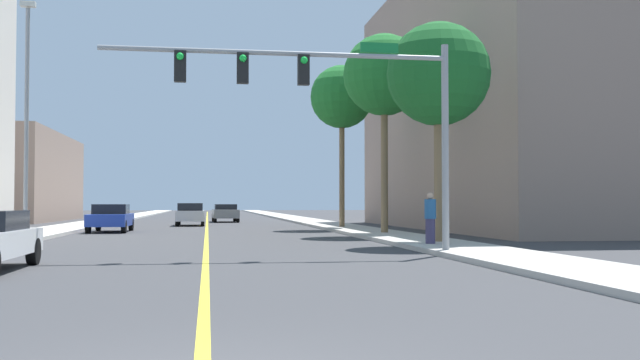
# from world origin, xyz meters

# --- Properties ---
(ground) EXTENTS (192.00, 192.00, 0.00)m
(ground) POSITION_xyz_m (0.00, 42.00, 0.00)
(ground) COLOR #38383A
(sidewalk_left) EXTENTS (2.78, 168.00, 0.15)m
(sidewalk_left) POSITION_xyz_m (-7.74, 42.00, 0.07)
(sidewalk_left) COLOR beige
(sidewalk_left) RESTS_ON ground
(sidewalk_right) EXTENTS (2.78, 168.00, 0.15)m
(sidewalk_right) POSITION_xyz_m (7.74, 42.00, 0.07)
(sidewalk_right) COLOR #B2ADA3
(sidewalk_right) RESTS_ON ground
(lane_marking_center) EXTENTS (0.16, 144.00, 0.01)m
(lane_marking_center) POSITION_xyz_m (0.00, 42.00, 0.00)
(lane_marking_center) COLOR yellow
(lane_marking_center) RESTS_ON ground
(building_right_near) EXTENTS (12.32, 27.21, 14.97)m
(building_right_near) POSITION_xyz_m (17.93, 33.65, 7.49)
(building_right_near) COLOR gray
(building_right_near) RESTS_ON ground
(traffic_signal_mast) EXTENTS (9.73, 0.36, 5.87)m
(traffic_signal_mast) POSITION_xyz_m (3.40, 13.83, 4.58)
(traffic_signal_mast) COLOR gray
(traffic_signal_mast) RESTS_ON sidewalk_right
(street_lamp) EXTENTS (0.56, 0.28, 9.10)m
(street_lamp) POSITION_xyz_m (-6.85, 23.04, 5.13)
(street_lamp) COLOR gray
(street_lamp) RESTS_ON sidewalk_left
(palm_near) EXTENTS (3.61, 3.61, 7.63)m
(palm_near) POSITION_xyz_m (7.97, 18.08, 5.92)
(palm_near) COLOR brown
(palm_near) RESTS_ON sidewalk_right
(palm_mid) EXTENTS (3.73, 3.73, 9.03)m
(palm_mid) POSITION_xyz_m (7.96, 25.83, 7.26)
(palm_mid) COLOR brown
(palm_mid) RESTS_ON sidewalk_right
(palm_far) EXTENTS (3.54, 3.54, 9.05)m
(palm_far) POSITION_xyz_m (7.46, 33.58, 7.38)
(palm_far) COLOR brown
(palm_far) RESTS_ON sidewalk_right
(car_gray) EXTENTS (2.03, 4.62, 1.37)m
(car_gray) POSITION_xyz_m (1.39, 49.94, 0.73)
(car_gray) COLOR slate
(car_gray) RESTS_ON ground
(car_silver) EXTENTS (1.82, 4.55, 1.46)m
(car_silver) POSITION_xyz_m (-1.06, 41.60, 0.77)
(car_silver) COLOR #BCBCC1
(car_silver) RESTS_ON ground
(car_blue) EXTENTS (1.91, 4.37, 1.41)m
(car_blue) POSITION_xyz_m (-4.82, 31.88, 0.72)
(car_blue) COLOR #1E389E
(car_blue) RESTS_ON ground
(pedestrian) EXTENTS (0.38, 0.38, 1.67)m
(pedestrian) POSITION_xyz_m (7.25, 16.85, 0.98)
(pedestrian) COLOR #3F3859
(pedestrian) RESTS_ON sidewalk_right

